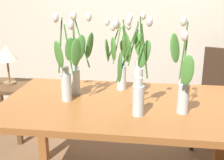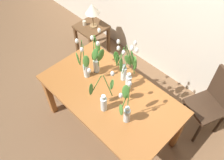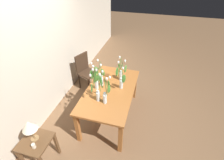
% 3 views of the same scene
% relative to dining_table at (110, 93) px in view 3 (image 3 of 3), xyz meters
% --- Properties ---
extents(ground_plane, '(18.00, 18.00, 0.00)m').
position_rel_dining_table_xyz_m(ground_plane, '(0.00, 0.00, -0.65)').
color(ground_plane, brown).
extents(room_wall_rear, '(9.00, 0.10, 2.70)m').
position_rel_dining_table_xyz_m(room_wall_rear, '(0.00, 1.35, 0.70)').
color(room_wall_rear, beige).
rests_on(room_wall_rear, ground).
extents(dining_table, '(1.60, 0.90, 0.74)m').
position_rel_dining_table_xyz_m(dining_table, '(0.00, 0.00, 0.00)').
color(dining_table, '#A3602D').
rests_on(dining_table, ground).
extents(tulip_vase_0, '(0.19, 0.25, 0.55)m').
position_rel_dining_table_xyz_m(tulip_vase_0, '(-0.06, 0.27, 0.31)').
color(tulip_vase_0, silver).
rests_on(tulip_vase_0, dining_table).
extents(tulip_vase_1, '(0.18, 0.23, 0.57)m').
position_rel_dining_table_xyz_m(tulip_vase_1, '(0.06, 0.22, 0.30)').
color(tulip_vase_1, silver).
rests_on(tulip_vase_1, dining_table).
extents(tulip_vase_2, '(0.25, 0.21, 0.58)m').
position_rel_dining_table_xyz_m(tulip_vase_2, '(-0.34, 0.12, 0.31)').
color(tulip_vase_2, silver).
rests_on(tulip_vase_2, dining_table).
extents(tulip_vase_3, '(0.22, 0.22, 0.56)m').
position_rel_dining_table_xyz_m(tulip_vase_3, '(0.09, -0.18, 0.28)').
color(tulip_vase_3, silver).
rests_on(tulip_vase_3, dining_table).
extents(tulip_vase_4, '(0.18, 0.14, 0.57)m').
position_rel_dining_table_xyz_m(tulip_vase_4, '(-0.37, -0.03, 0.28)').
color(tulip_vase_4, silver).
rests_on(tulip_vase_4, dining_table).
extents(tulip_vase_5, '(0.15, 0.19, 0.57)m').
position_rel_dining_table_xyz_m(tulip_vase_5, '(0.35, -0.13, 0.28)').
color(tulip_vase_5, silver).
rests_on(tulip_vase_5, dining_table).
extents(dining_chair, '(0.52, 0.52, 0.93)m').
position_rel_dining_table_xyz_m(dining_chair, '(0.83, 0.91, -0.12)').
color(dining_chair, '#382619').
rests_on(dining_chair, ground).
extents(side_table, '(0.44, 0.44, 0.55)m').
position_rel_dining_table_xyz_m(side_table, '(-1.26, 0.82, -0.22)').
color(side_table, brown).
rests_on(side_table, ground).
extents(table_lamp, '(0.22, 0.22, 0.40)m').
position_rel_dining_table_xyz_m(table_lamp, '(-1.23, 0.84, 0.21)').
color(table_lamp, olive).
rests_on(table_lamp, side_table).
extents(pillar_candle, '(0.06, 0.06, 0.07)m').
position_rel_dining_table_xyz_m(pillar_candle, '(-1.36, 0.76, -0.06)').
color(pillar_candle, beige).
rests_on(pillar_candle, side_table).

